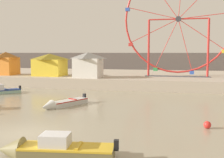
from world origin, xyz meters
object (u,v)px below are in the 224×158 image
at_px(ferris_wheel_red_frame, 178,21).
at_px(motorboat_olive_wood, 49,149).
at_px(carnival_booth_yellow_awning, 50,64).
at_px(carnival_booth_white_ticket, 88,64).
at_px(carnival_booth_orange_canopy, 6,63).
at_px(motorboat_pale_grey, 62,104).
at_px(mooring_buoy_orange, 207,125).

bearing_deg(ferris_wheel_red_frame, motorboat_olive_wood, -99.75).
relative_size(carnival_booth_yellow_awning, carnival_booth_white_ticket, 1.20).
distance_m(motorboat_olive_wood, carnival_booth_yellow_awning, 28.23).
bearing_deg(carnival_booth_orange_canopy, motorboat_pale_grey, -44.25).
xyz_separation_m(motorboat_pale_grey, carnival_booth_white_ticket, (-2.15, 13.09, 2.70)).
xyz_separation_m(carnival_booth_yellow_awning, mooring_buoy_orange, (19.27, -18.83, -2.63)).
relative_size(carnival_booth_yellow_awning, mooring_buoy_orange, 9.90).
bearing_deg(mooring_buoy_orange, carnival_booth_orange_canopy, 144.07).
bearing_deg(carnival_booth_yellow_awning, motorboat_pale_grey, -60.48).
relative_size(motorboat_olive_wood, carnival_booth_yellow_awning, 1.22).
xyz_separation_m(carnival_booth_white_ticket, carnival_booth_orange_canopy, (-12.96, 1.58, 0.03)).
relative_size(motorboat_pale_grey, carnival_booth_orange_canopy, 1.43).
relative_size(carnival_booth_orange_canopy, mooring_buoy_orange, 7.48).
xyz_separation_m(motorboat_olive_wood, ferris_wheel_red_frame, (4.81, 28.01, 8.29)).
bearing_deg(motorboat_pale_grey, motorboat_olive_wood, 44.43).
height_order(motorboat_pale_grey, carnival_booth_white_ticket, carnival_booth_white_ticket).
bearing_deg(motorboat_pale_grey, carnival_booth_orange_canopy, -110.58).
bearing_deg(ferris_wheel_red_frame, carnival_booth_yellow_awning, -170.97).
distance_m(carnival_booth_yellow_awning, carnival_booth_orange_canopy, 6.92).
xyz_separation_m(motorboat_olive_wood, motorboat_pale_grey, (-4.10, 10.76, -0.08)).
distance_m(motorboat_pale_grey, carnival_booth_yellow_awning, 16.88).
relative_size(carnival_booth_white_ticket, carnival_booth_orange_canopy, 1.10).
bearing_deg(motorboat_pale_grey, ferris_wheel_red_frame, 176.24).
distance_m(ferris_wheel_red_frame, carnival_booth_yellow_awning, 18.26).
bearing_deg(carnival_booth_yellow_awning, mooring_buoy_orange, -44.25).
distance_m(carnival_booth_yellow_awning, carnival_booth_white_ticket, 6.21).
bearing_deg(carnival_booth_yellow_awning, ferris_wheel_red_frame, 9.12).
relative_size(ferris_wheel_red_frame, carnival_booth_yellow_awning, 3.37).
bearing_deg(mooring_buoy_orange, ferris_wheel_red_frame, 95.72).
height_order(motorboat_pale_grey, ferris_wheel_red_frame, ferris_wheel_red_frame).
bearing_deg(carnival_booth_white_ticket, mooring_buoy_orange, -53.31).
height_order(motorboat_olive_wood, motorboat_pale_grey, motorboat_olive_wood).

